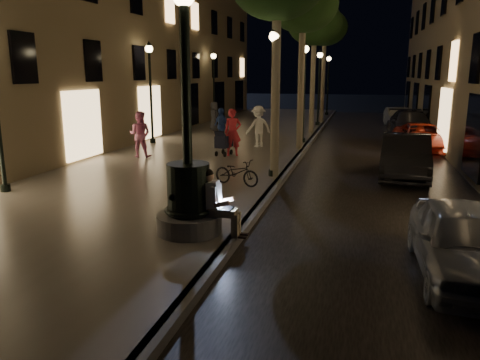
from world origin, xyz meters
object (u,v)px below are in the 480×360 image
(car_third, at_px, (421,137))
(car_rear, at_px, (410,125))
(lamp_left_b, at_px, (150,79))
(lamp_left_c, at_px, (214,78))
(car_second, at_px, (405,156))
(pedestrian_blue, at_px, (221,126))
(bicycle, at_px, (237,172))
(fountain_lamppost, at_px, (188,186))
(lamp_curb_b, at_px, (304,79))
(pedestrian_white, at_px, (258,126))
(pedestrian_dark, at_px, (214,116))
(tree_second, at_px, (303,6))
(tree_third, at_px, (315,24))
(tree_far, at_px, (325,29))
(lamp_curb_d, at_px, (328,77))
(lamp_curb_a, at_px, (274,83))
(seated_man_laptop, at_px, (216,201))
(pedestrian_pink, at_px, (140,134))
(lamp_curb_c, at_px, (319,78))
(pedestrian_red, at_px, (233,132))
(car_fifth, at_px, (397,118))
(car_front, at_px, (463,241))
(stroller, at_px, (224,142))

(car_third, relative_size, car_rear, 0.86)
(lamp_left_b, bearing_deg, lamp_left_c, 90.00)
(car_second, bearing_deg, lamp_left_b, 163.81)
(car_rear, relative_size, pedestrian_blue, 3.05)
(car_second, xyz_separation_m, bicycle, (-5.12, -3.38, -0.14))
(fountain_lamppost, bearing_deg, lamp_curb_b, 87.14)
(fountain_lamppost, bearing_deg, car_rear, 71.39)
(car_second, xyz_separation_m, pedestrian_white, (-6.10, 4.22, 0.40))
(lamp_left_c, bearing_deg, pedestrian_dark, -72.35)
(tree_second, xyz_separation_m, pedestrian_blue, (-3.85, 0.53, -5.27))
(tree_third, bearing_deg, fountain_lamppost, -92.23)
(pedestrian_dark, distance_m, bicycle, 13.91)
(tree_far, bearing_deg, lamp_curb_d, 90.76)
(tree_second, distance_m, lamp_curb_a, 6.75)
(fountain_lamppost, bearing_deg, pedestrian_blue, 103.70)
(tree_far, height_order, lamp_curb_b, tree_far)
(seated_man_laptop, bearing_deg, pedestrian_pink, 125.21)
(car_second, relative_size, car_third, 0.99)
(car_second, bearing_deg, pedestrian_white, 149.41)
(lamp_curb_a, height_order, pedestrian_white, lamp_curb_a)
(lamp_curb_c, bearing_deg, car_third, -55.75)
(bicycle, bearing_deg, pedestrian_red, 34.11)
(seated_man_laptop, relative_size, lamp_left_c, 0.29)
(car_second, height_order, car_fifth, car_second)
(pedestrian_red, bearing_deg, tree_second, 24.24)
(pedestrian_red, bearing_deg, tree_far, 58.10)
(lamp_left_c, xyz_separation_m, car_fifth, (12.18, 1.59, -2.59))
(tree_second, height_order, lamp_left_b, tree_second)
(lamp_curb_d, distance_m, car_third, 17.19)
(car_fifth, distance_m, bicycle, 20.06)
(tree_far, height_order, pedestrian_dark, tree_far)
(pedestrian_blue, relative_size, pedestrian_dark, 1.01)
(car_front, xyz_separation_m, bicycle, (-5.42, 4.91, -0.06))
(seated_man_laptop, relative_size, pedestrian_pink, 0.76)
(tree_far, relative_size, stroller, 6.46)
(pedestrian_red, height_order, pedestrian_blue, pedestrian_red)
(lamp_curb_d, distance_m, pedestrian_red, 20.81)
(lamp_curb_c, bearing_deg, lamp_curb_d, 90.00)
(lamp_left_c, bearing_deg, lamp_curb_b, -48.41)
(stroller, xyz_separation_m, pedestrian_dark, (-2.97, 8.11, 0.27))
(pedestrian_blue, bearing_deg, lamp_curb_c, 106.73)
(seated_man_laptop, relative_size, lamp_curb_d, 0.29)
(tree_third, height_order, car_second, tree_third)
(lamp_curb_b, height_order, bicycle, lamp_curb_b)
(lamp_curb_c, bearing_deg, car_second, -73.17)
(lamp_curb_a, bearing_deg, car_front, -54.72)
(tree_third, relative_size, car_front, 1.87)
(lamp_curb_b, bearing_deg, car_rear, 37.14)
(lamp_curb_a, bearing_deg, tree_third, 90.00)
(tree_third, bearing_deg, tree_far, 89.24)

